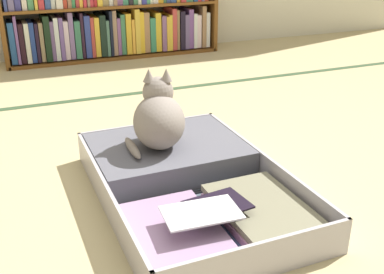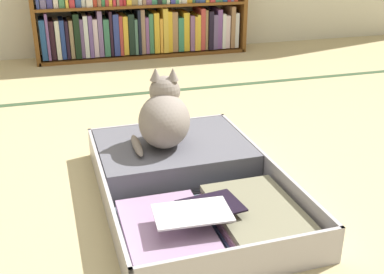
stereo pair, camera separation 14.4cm
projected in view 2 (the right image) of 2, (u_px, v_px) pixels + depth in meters
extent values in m
plane|color=tan|center=(216.00, 200.00, 1.68)|extent=(10.00, 10.00, 0.00)
cube|color=#344D2F|center=(144.00, 93.00, 2.81)|extent=(4.80, 0.05, 0.00)
cube|color=brown|center=(32.00, 9.00, 3.34)|extent=(0.03, 0.27, 0.78)
cube|color=brown|center=(240.00, 1.00, 3.77)|extent=(0.03, 0.27, 0.78)
cube|color=brown|center=(144.00, 54.00, 3.70)|extent=(1.58, 0.27, 0.02)
cube|color=brown|center=(142.00, 5.00, 3.55)|extent=(1.55, 0.27, 0.02)
cube|color=#26548F|center=(43.00, 38.00, 3.44)|extent=(0.04, 0.23, 0.29)
cube|color=#775190|center=(48.00, 35.00, 3.43)|extent=(0.02, 0.23, 0.33)
cube|color=black|center=(52.00, 38.00, 3.46)|extent=(0.03, 0.23, 0.27)
cube|color=silver|center=(58.00, 38.00, 3.47)|extent=(0.03, 0.23, 0.28)
cube|color=navy|center=(62.00, 38.00, 3.48)|extent=(0.03, 0.23, 0.28)
cube|color=black|center=(67.00, 38.00, 3.49)|extent=(0.02, 0.23, 0.27)
cube|color=#98815C|center=(71.00, 37.00, 3.50)|extent=(0.03, 0.23, 0.27)
cube|color=black|center=(76.00, 34.00, 3.49)|extent=(0.04, 0.23, 0.32)
cube|color=slate|center=(81.00, 36.00, 3.52)|extent=(0.02, 0.23, 0.28)
cube|color=silver|center=(85.00, 35.00, 3.51)|extent=(0.03, 0.23, 0.30)
cube|color=#6C5296|center=(90.00, 35.00, 3.52)|extent=(0.03, 0.23, 0.30)
cube|color=silver|center=(94.00, 36.00, 3.54)|extent=(0.03, 0.23, 0.27)
cube|color=slate|center=(99.00, 32.00, 3.54)|extent=(0.03, 0.23, 0.33)
cube|color=#397759|center=(105.00, 36.00, 3.56)|extent=(0.04, 0.23, 0.27)
cube|color=black|center=(110.00, 32.00, 3.56)|extent=(0.02, 0.23, 0.32)
cube|color=navy|center=(114.00, 33.00, 3.58)|extent=(0.04, 0.23, 0.30)
cube|color=#AE3C35|center=(119.00, 34.00, 3.59)|extent=(0.02, 0.23, 0.29)
cube|color=yellow|center=(124.00, 34.00, 3.60)|extent=(0.04, 0.23, 0.29)
cube|color=black|center=(129.00, 32.00, 3.61)|extent=(0.04, 0.23, 0.30)
cube|color=#4A7462|center=(134.00, 35.00, 3.62)|extent=(0.02, 0.23, 0.26)
cube|color=black|center=(137.00, 30.00, 3.61)|extent=(0.02, 0.23, 0.33)
cube|color=#9C7C62|center=(141.00, 30.00, 3.63)|extent=(0.03, 0.23, 0.33)
cube|color=#7D508B|center=(145.00, 33.00, 3.65)|extent=(0.03, 0.23, 0.27)
cube|color=#3D7951|center=(149.00, 31.00, 3.65)|extent=(0.03, 0.23, 0.30)
cube|color=gold|center=(154.00, 31.00, 3.66)|extent=(0.04, 0.23, 0.30)
cube|color=gold|center=(158.00, 34.00, 3.67)|extent=(0.02, 0.23, 0.26)
cube|color=gold|center=(163.00, 29.00, 3.66)|extent=(0.04, 0.23, 0.33)
cube|color=yellow|center=(167.00, 30.00, 3.69)|extent=(0.03, 0.23, 0.31)
cube|color=#A27851|center=(172.00, 30.00, 3.70)|extent=(0.04, 0.23, 0.30)
cube|color=#34815E|center=(178.00, 33.00, 3.72)|extent=(0.04, 0.23, 0.26)
cube|color=gold|center=(183.00, 30.00, 3.73)|extent=(0.04, 0.23, 0.29)
cube|color=slate|center=(189.00, 31.00, 3.73)|extent=(0.03, 0.23, 0.27)
cube|color=gold|center=(192.00, 32.00, 3.74)|extent=(0.02, 0.23, 0.26)
cube|color=gold|center=(195.00, 31.00, 3.75)|extent=(0.02, 0.23, 0.27)
cube|color=#BD423D|center=(199.00, 27.00, 3.75)|extent=(0.04, 0.23, 0.32)
cube|color=#96784B|center=(203.00, 28.00, 3.77)|extent=(0.02, 0.23, 0.30)
cube|color=black|center=(207.00, 29.00, 3.77)|extent=(0.04, 0.23, 0.29)
cube|color=slate|center=(211.00, 30.00, 3.79)|extent=(0.03, 0.23, 0.27)
cube|color=#764D93|center=(215.00, 27.00, 3.80)|extent=(0.04, 0.23, 0.30)
cube|color=silver|center=(220.00, 29.00, 3.81)|extent=(0.03, 0.23, 0.27)
cube|color=silver|center=(223.00, 30.00, 3.83)|extent=(0.04, 0.23, 0.26)
cube|color=#956E4B|center=(228.00, 25.00, 3.82)|extent=(0.03, 0.23, 0.32)
cube|color=silver|center=(232.00, 28.00, 3.84)|extent=(0.03, 0.23, 0.27)
cube|color=#B5AFB4|center=(213.00, 234.00, 1.47)|extent=(0.61, 0.48, 0.01)
cube|color=#B5AFB4|center=(243.00, 265.00, 1.25)|extent=(0.61, 0.02, 0.12)
cube|color=#B5AFB4|center=(117.00, 236.00, 1.37)|extent=(0.02, 0.48, 0.12)
cube|color=#B5AFB4|center=(299.00, 204.00, 1.53)|extent=(0.02, 0.48, 0.12)
cube|color=#46525C|center=(213.00, 231.00, 1.47)|extent=(0.59, 0.46, 0.01)
cube|color=#B5AFB4|center=(173.00, 168.00, 1.89)|extent=(0.61, 0.48, 0.01)
cube|color=#B5AFB4|center=(159.00, 134.00, 2.07)|extent=(0.61, 0.02, 0.12)
cube|color=#B5AFB4|center=(97.00, 166.00, 1.79)|extent=(0.02, 0.48, 0.12)
cube|color=#B5AFB4|center=(242.00, 147.00, 1.95)|extent=(0.02, 0.48, 0.12)
cube|color=#46525C|center=(173.00, 166.00, 1.89)|extent=(0.59, 0.46, 0.01)
cylinder|color=black|center=(190.00, 194.00, 1.68)|extent=(0.59, 0.02, 0.02)
cube|color=#AE9A8F|center=(169.00, 236.00, 1.43)|extent=(0.26, 0.41, 0.02)
cube|color=#9D7DA0|center=(167.00, 229.00, 1.43)|extent=(0.26, 0.38, 0.02)
cube|color=#3C4C71|center=(252.00, 221.00, 1.51)|extent=(0.26, 0.36, 0.01)
cube|color=#A06F93|center=(255.00, 217.00, 1.49)|extent=(0.26, 0.35, 0.02)
cube|color=gray|center=(257.00, 209.00, 1.50)|extent=(0.26, 0.37, 0.02)
cube|color=silver|center=(192.00, 213.00, 1.39)|extent=(0.24, 0.16, 0.01)
cube|color=black|center=(211.00, 206.00, 1.44)|extent=(0.20, 0.16, 0.01)
cube|color=#5C5C65|center=(173.00, 155.00, 1.87)|extent=(0.58, 0.45, 0.11)
cylinder|color=black|center=(122.00, 140.00, 2.02)|extent=(0.02, 0.02, 0.11)
cylinder|color=black|center=(196.00, 131.00, 2.11)|extent=(0.02, 0.02, 0.11)
cube|color=red|center=(226.00, 260.00, 1.24)|extent=(0.02, 0.00, 0.02)
cube|color=green|center=(201.00, 273.00, 1.23)|extent=(0.04, 0.00, 0.02)
cube|color=white|center=(246.00, 270.00, 1.27)|extent=(0.04, 0.00, 0.02)
ellipsoid|color=gray|center=(164.00, 121.00, 1.78)|extent=(0.26, 0.31, 0.20)
ellipsoid|color=gray|center=(166.00, 125.00, 1.87)|extent=(0.16, 0.13, 0.11)
sphere|color=gray|center=(165.00, 91.00, 1.80)|extent=(0.12, 0.12, 0.12)
cone|color=gray|center=(173.00, 74.00, 1.76)|extent=(0.05, 0.05, 0.05)
cone|color=gray|center=(156.00, 74.00, 1.77)|extent=(0.05, 0.05, 0.05)
sphere|color=gold|center=(171.00, 86.00, 1.84)|extent=(0.02, 0.02, 0.02)
sphere|color=gold|center=(160.00, 86.00, 1.84)|extent=(0.02, 0.02, 0.02)
ellipsoid|color=gray|center=(137.00, 145.00, 1.77)|extent=(0.04, 0.20, 0.03)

